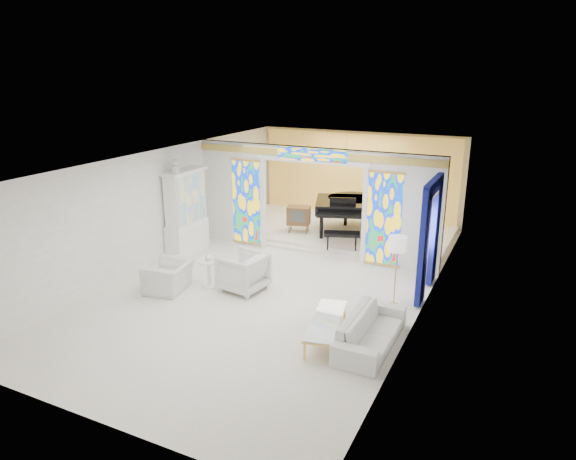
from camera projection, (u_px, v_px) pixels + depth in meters
The scene contains 24 objects.
floor at pixel (280, 279), 12.72m from camera, with size 12.00×12.00×0.00m, color white.
ceiling at pixel (280, 159), 11.82m from camera, with size 7.00×12.00×0.02m, color silver.
wall_back at pixel (359, 176), 17.43m from camera, with size 7.00×0.02×3.00m, color silver.
wall_front at pixel (87, 331), 7.11m from camera, with size 7.00×0.02×3.00m, color silver.
wall_left at pixel (163, 205), 13.71m from camera, with size 0.02×12.00×3.00m, color silver.
wall_right at pixel (428, 241), 10.82m from camera, with size 0.02×12.00×3.00m, color silver.
partition_wall at pixel (313, 197), 13.94m from camera, with size 7.00×0.22×3.00m.
stained_glass_left at pixel (247, 202), 14.79m from camera, with size 0.90×0.04×2.40m, color gold.
stained_glass_right at pixel (384, 219), 13.12m from camera, with size 0.90×0.04×2.40m, color gold.
stained_glass_transom at pixel (312, 155), 13.50m from camera, with size 2.00×0.04×0.34m, color gold.
alcove_platform at pixel (338, 231), 16.22m from camera, with size 6.80×3.80×0.18m, color white.
gold_curtain_back at pixel (358, 177), 17.32m from camera, with size 6.70×0.10×2.90m, color #F9CA56.
chandelier at pixel (346, 154), 15.31m from camera, with size 0.48×0.48×0.30m, color gold.
blue_drapes at pixel (430, 228), 11.44m from camera, with size 0.14×1.85×2.65m.
china_cabinet at pixel (186, 213), 14.21m from camera, with size 0.56×1.46×2.72m.
armchair_left at pixel (169, 277), 11.98m from camera, with size 1.06×0.92×0.69m, color silver.
armchair_right at pixel (243, 272), 11.98m from camera, with size 0.96×0.99×0.90m, color white.
sofa at pixel (371, 330), 9.58m from camera, with size 2.14×0.84×0.62m, color white.
side_table at pixel (209, 269), 12.17m from camera, with size 0.55×0.55×0.67m.
vase at pixel (208, 256), 12.07m from camera, with size 0.17×0.17×0.17m, color white.
coffee_table at pixel (326, 321), 9.80m from camera, with size 0.92×1.91×0.41m.
floor_lamp at pixel (397, 247), 10.88m from camera, with size 0.49×0.49×1.60m.
grand_piano at pixel (347, 205), 15.70m from camera, with size 2.23×3.39×1.22m.
tv_console at pixel (299, 215), 15.67m from camera, with size 0.79×0.63×0.80m.
Camera 1 is at (5.26, -10.53, 4.98)m, focal length 32.00 mm.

